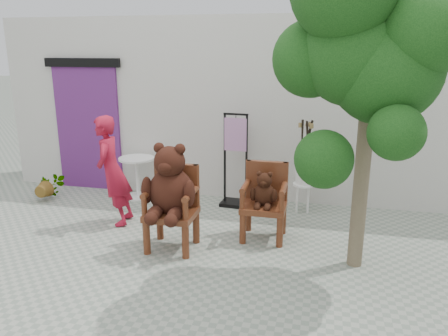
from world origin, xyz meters
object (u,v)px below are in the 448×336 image
Objects in this scene: tree at (378,45)px; chair_small at (265,196)px; chair_big at (171,191)px; person at (112,171)px; cafe_table at (137,173)px; stool_bucket at (304,172)px; display_stand at (235,171)px.

chair_small is at bearing 149.22° from tree.
chair_big is 1.25m from person.
person is at bearing -82.93° from cafe_table.
tree reaches higher than chair_small.
stool_bucket is at bearing -0.66° from cafe_table.
chair_small is 1.19m from stool_bucket.
tree reaches higher than person.
tree is (1.82, -1.83, 1.94)m from display_stand.
display_stand is 0.42× the size of tree.
chair_big is 1.80m from display_stand.
stool_bucket reaches higher than chair_big.
stool_bucket is (1.09, -0.03, 0.06)m from display_stand.
chair_small is 2.20m from person.
tree is at bearing -67.79° from stool_bucket.
chair_big is 2.31m from stool_bucket.
stool_bucket reaches higher than chair_small.
person reaches higher than stool_bucket.
chair_big is 1.27m from chair_small.
tree is at bearing -27.51° from cafe_table.
display_stand is at bearing -0.17° from cafe_table.
chair_big is at bearing 51.97° from person.
tree is at bearing -30.78° from chair_small.
cafe_table is 0.20× the size of tree.
chair_big reaches higher than cafe_table.
chair_small is 0.29× the size of tree.
tree is at bearing 68.84° from person.
person is 2.88m from stool_bucket.
chair_big is at bearing 177.30° from tree.
person is 1.05× the size of display_stand.
display_stand is at bearing 74.66° from chair_big.
cafe_table is at bearing -175.34° from display_stand.
display_stand reaches higher than cafe_table.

